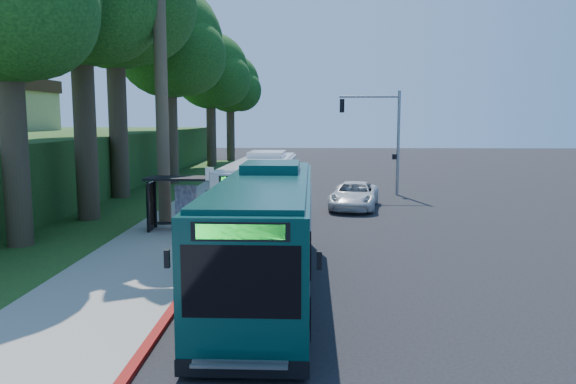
{
  "coord_description": "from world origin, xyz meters",
  "views": [
    {
      "loc": [
        -1.44,
        -27.97,
        5.2
      ],
      "look_at": [
        -2.34,
        1.0,
        1.36
      ],
      "focal_mm": 35.0,
      "sensor_mm": 36.0,
      "label": 1
    }
  ],
  "objects_px": {
    "teal_bus": "(267,230)",
    "pickup": "(354,195)",
    "white_bus": "(263,191)",
    "bus_shelter": "(177,193)"
  },
  "relations": [
    {
      "from": "bus_shelter",
      "to": "white_bus",
      "type": "bearing_deg",
      "value": 22.98
    },
    {
      "from": "pickup",
      "to": "bus_shelter",
      "type": "bearing_deg",
      "value": -130.42
    },
    {
      "from": "bus_shelter",
      "to": "teal_bus",
      "type": "bearing_deg",
      "value": -60.9
    },
    {
      "from": "teal_bus",
      "to": "pickup",
      "type": "xyz_separation_m",
      "value": [
        3.99,
        15.44,
        -1.05
      ]
    },
    {
      "from": "pickup",
      "to": "white_bus",
      "type": "bearing_deg",
      "value": -121.4
    },
    {
      "from": "bus_shelter",
      "to": "teal_bus",
      "type": "distance_m",
      "value": 9.58
    },
    {
      "from": "white_bus",
      "to": "pickup",
      "type": "bearing_deg",
      "value": 51.13
    },
    {
      "from": "white_bus",
      "to": "pickup",
      "type": "height_order",
      "value": "white_bus"
    },
    {
      "from": "teal_bus",
      "to": "pickup",
      "type": "height_order",
      "value": "teal_bus"
    },
    {
      "from": "pickup",
      "to": "teal_bus",
      "type": "bearing_deg",
      "value": -94.18
    }
  ]
}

